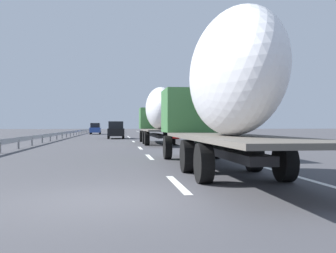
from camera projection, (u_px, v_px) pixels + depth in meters
name	position (u px, v px, depth m)	size (l,w,h in m)	color
ground_plane	(115.00, 138.00, 47.56)	(260.00, 260.00, 0.00)	#424247
lane_stripe_0	(178.00, 184.00, 10.10)	(3.20, 0.20, 0.01)	white
lane_stripe_1	(149.00, 157.00, 18.81)	(3.20, 0.20, 0.01)	white
lane_stripe_2	(140.00, 148.00, 26.27)	(3.20, 0.20, 0.01)	white
lane_stripe_3	(133.00, 142.00, 36.93)	(3.20, 0.20, 0.01)	white
lane_stripe_4	(129.00, 138.00, 48.66)	(3.20, 0.20, 0.01)	white
lane_stripe_5	(128.00, 136.00, 54.69)	(3.20, 0.20, 0.01)	white
lane_stripe_6	(125.00, 134.00, 73.87)	(3.20, 0.20, 0.01)	white
lane_stripe_7	(125.00, 133.00, 74.19)	(3.20, 0.20, 0.01)	white
edge_line_right	(156.00, 137.00, 53.22)	(110.00, 0.20, 0.01)	white
truck_lead	(158.00, 113.00, 32.00)	(12.17, 2.55, 4.46)	#387038
truck_trailing	(221.00, 90.00, 12.76)	(13.87, 2.55, 4.82)	#387038
car_white_van	(114.00, 128.00, 92.45)	(4.11, 1.89, 1.77)	white
car_black_suv	(116.00, 130.00, 45.38)	(4.50, 1.87, 1.96)	black
car_blue_sedan	(95.00, 129.00, 67.98)	(4.74, 1.75, 1.92)	#28479E
road_sign	(171.00, 119.00, 47.26)	(0.10, 0.90, 3.21)	gray
tree_0	(188.00, 113.00, 62.28)	(2.63, 2.63, 5.45)	#472D19
tree_1	(223.00, 99.00, 36.18)	(2.91, 2.91, 6.66)	#472D19
tree_2	(160.00, 117.00, 92.59)	(3.08, 3.08, 5.94)	#472D19
guardrail_median	(67.00, 133.00, 49.77)	(94.00, 0.10, 0.76)	#9EA0A5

